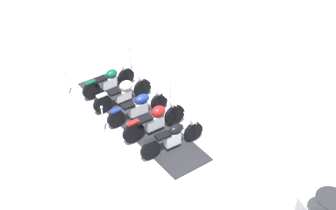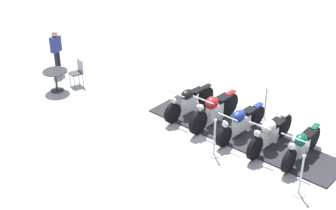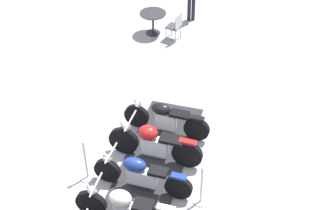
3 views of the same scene
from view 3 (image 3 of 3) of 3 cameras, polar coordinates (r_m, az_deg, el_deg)
name	(u,v)px [view 3 (image 3 of 3)]	position (r m, az deg, el deg)	size (l,w,h in m)	color
ground_plane	(143,189)	(11.27, -2.88, -9.55)	(80.00, 80.00, 0.00)	#B2B2B7
display_platform	(143,188)	(11.25, -2.89, -9.49)	(6.02, 1.41, 0.04)	#28282D
motorcycle_black	(165,118)	(12.21, -0.35, -1.46)	(0.72, 2.18, 0.94)	black
motorcycle_maroon	(154,143)	(11.51, -1.64, -4.30)	(0.79, 2.24, 1.05)	black
motorcycle_navy	(140,174)	(10.92, -3.18, -7.83)	(0.76, 2.23, 0.90)	black
motorcycle_cream	(126,207)	(10.31, -4.85, -11.48)	(0.81, 2.22, 0.97)	black
stanchion_left_mid	(201,191)	(10.78, 3.81, -9.74)	(0.33, 0.33, 1.08)	silver
stanchion_right_mid	(86,167)	(11.39, -9.29, -6.97)	(0.36, 0.36, 1.14)	silver
cafe_table	(153,18)	(16.12, -1.73, 9.89)	(0.84, 0.84, 0.74)	#2D2D33
cafe_chair_near_table	(176,25)	(15.77, 0.87, 9.08)	(0.40, 0.40, 0.94)	#B7B7BC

